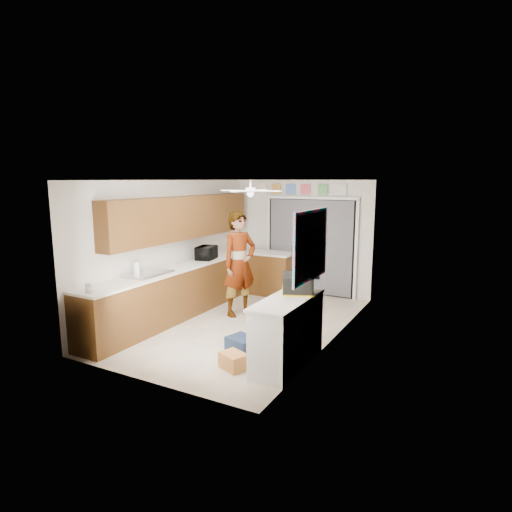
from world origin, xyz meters
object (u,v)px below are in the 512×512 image
at_px(cup, 89,289).
at_px(suitcase, 298,283).
at_px(paper_towel_roll, 136,269).
at_px(man, 239,264).
at_px(microwave, 206,253).
at_px(cardboard_box, 233,361).
at_px(dog, 264,311).
at_px(navy_crate, 242,345).

xyz_separation_m(cup, suitcase, (2.56, 1.45, 0.07)).
distance_m(paper_towel_roll, man, 1.87).
relative_size(microwave, cup, 4.05).
distance_m(cardboard_box, dog, 1.93).
relative_size(microwave, man, 0.24).
bearing_deg(cup, cardboard_box, 16.18).
distance_m(paper_towel_roll, cardboard_box, 2.45).
bearing_deg(dog, cardboard_box, -76.39).
bearing_deg(man, suitcase, -102.10).
distance_m(cup, dog, 2.98).
bearing_deg(paper_towel_roll, microwave, 84.22).
xyz_separation_m(microwave, cardboard_box, (2.01, -2.30, -0.96)).
xyz_separation_m(paper_towel_roll, suitcase, (2.74, 0.33, 0.00)).
xyz_separation_m(cup, man, (0.89, 2.65, -0.01)).
xyz_separation_m(cup, navy_crate, (1.86, 1.08, -0.86)).
relative_size(microwave, suitcase, 0.85).
bearing_deg(dog, microwave, 162.95).
xyz_separation_m(cup, cardboard_box, (2.01, 0.58, -0.88)).
bearing_deg(man, microwave, 99.33).
relative_size(man, dog, 3.67).
xyz_separation_m(cardboard_box, man, (-1.12, 2.07, 0.86)).
bearing_deg(navy_crate, cup, -149.89).
distance_m(microwave, man, 0.93).
height_order(suitcase, dog, suitcase).
height_order(microwave, navy_crate, microwave).
height_order(microwave, man, man).
distance_m(microwave, navy_crate, 2.76).
bearing_deg(paper_towel_roll, suitcase, 6.86).
height_order(cup, paper_towel_roll, paper_towel_roll).
height_order(man, dog, man).
height_order(navy_crate, dog, dog).
relative_size(paper_towel_roll, man, 0.12).
relative_size(cup, man, 0.06).
relative_size(microwave, dog, 0.90).
xyz_separation_m(cup, paper_towel_roll, (-0.18, 1.12, 0.07)).
relative_size(cup, cardboard_box, 0.34).
bearing_deg(microwave, dog, -119.75).
bearing_deg(navy_crate, dog, 103.93).
bearing_deg(cardboard_box, navy_crate, 106.81).
relative_size(suitcase, dog, 1.06).
bearing_deg(cup, paper_towel_roll, 99.25).
distance_m(cup, cardboard_box, 2.27).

